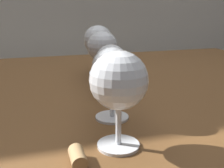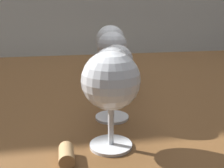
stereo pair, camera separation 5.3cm
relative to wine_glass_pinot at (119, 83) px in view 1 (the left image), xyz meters
The scene contains 7 objects.
dining_table 0.40m from the wine_glass_pinot, 83.23° to the left, with size 1.48×0.96×0.75m.
wine_glass_pinot is the anchor object (origin of this frame).
wine_glass_merlot 0.11m from the wine_glass_pinot, 78.76° to the left, with size 0.08×0.08×0.14m.
wine_glass_white 0.25m from the wine_glass_pinot, 76.50° to the left, with size 0.08×0.08×0.13m.
wine_glass_cabernet 0.37m from the wine_glass_pinot, 79.33° to the left, with size 0.08×0.08×0.15m.
wine_glass_port 0.49m from the wine_glass_pinot, 80.03° to the left, with size 0.09×0.09×0.15m.
cork 0.12m from the wine_glass_pinot, 155.15° to the right, with size 0.02×0.02×0.04m, color tan.
Camera 1 is at (-0.16, -0.73, 0.96)m, focal length 44.91 mm.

